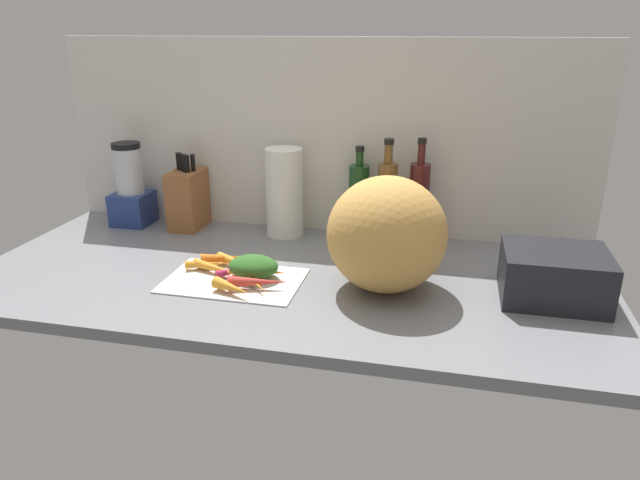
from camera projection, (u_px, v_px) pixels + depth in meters
ground_plane at (288, 277)px, 158.11cm from camera, size 170.00×80.00×3.00cm
wall_back at (319, 137)px, 182.40cm from camera, size 170.00×3.00×60.00cm
cutting_board at (234, 280)px, 151.70cm from camera, size 35.52×23.30×0.80cm
carrot_0 at (243, 269)px, 154.99cm from camera, size 12.57×11.91×2.00cm
carrot_1 at (232, 288)px, 142.55cm from camera, size 11.55×7.19×3.10cm
carrot_2 at (208, 264)px, 157.96cm from camera, size 12.03×5.93×2.24cm
carrot_3 at (223, 258)px, 160.06cm from camera, size 12.34×8.36×3.54cm
carrot_4 at (250, 279)px, 148.15cm from camera, size 14.08×13.27×2.35cm
carrot_5 at (220, 270)px, 153.86cm from camera, size 17.60×8.46×2.57cm
carrot_6 at (258, 282)px, 145.64cm from camera, size 15.55×6.38×3.19cm
carrot_7 at (261, 261)px, 159.73cm from camera, size 10.49×2.42×2.29cm
carrot_8 at (264, 272)px, 151.88cm from camera, size 11.82×4.36×2.95cm
carrot_9 at (241, 264)px, 157.30cm from camera, size 16.47×9.69×2.82cm
carrot_greens_pile at (253, 266)px, 152.07cm from camera, size 13.25×10.19×5.61cm
winter_squash at (387, 234)px, 142.85cm from camera, size 29.77×29.57×29.11cm
knife_block at (188, 198)px, 189.66cm from camera, size 9.40×14.33×24.55cm
blender_appliance at (131, 190)px, 192.39cm from camera, size 12.04×12.04×27.50cm
paper_towel_roll at (285, 192)px, 181.69cm from camera, size 11.74×11.74×27.75cm
bottle_0 at (359, 201)px, 179.42cm from camera, size 6.24×6.24×29.04cm
bottle_1 at (387, 202)px, 173.40cm from camera, size 5.81×5.81×32.35cm
bottle_2 at (419, 202)px, 173.75cm from camera, size 6.07×6.07×32.49cm
dish_rack at (554, 275)px, 140.27cm from camera, size 24.48×20.73×12.35cm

